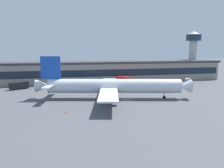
% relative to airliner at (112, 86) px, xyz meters
% --- Properties ---
extents(ground_plane, '(600.00, 600.00, 0.00)m').
position_rel_airliner_xyz_m(ground_plane, '(4.43, -3.89, -4.82)').
color(ground_plane, '#4C4F54').
extents(terminal_building, '(144.78, 19.27, 11.57)m').
position_rel_airliner_xyz_m(terminal_building, '(4.43, 47.81, 0.99)').
color(terminal_building, gray).
rests_on(terminal_building, ground_plane).
extents(airliner, '(57.87, 49.96, 15.96)m').
position_rel_airliner_xyz_m(airliner, '(0.00, 0.00, 0.00)').
color(airliner, silver).
rests_on(airliner, ground_plane).
extents(control_tower, '(9.41, 9.41, 29.62)m').
position_rel_airliner_xyz_m(control_tower, '(66.10, 51.62, 13.77)').
color(control_tower, '#B7B7B2').
rests_on(control_tower, ground_plane).
extents(catering_truck, '(6.88, 6.97, 4.15)m').
position_rel_airliner_xyz_m(catering_truck, '(13.98, 32.67, -2.52)').
color(catering_truck, red).
rests_on(catering_truck, ground_plane).
extents(fuel_truck, '(8.67, 6.63, 3.35)m').
position_rel_airliner_xyz_m(fuel_truck, '(-37.46, 29.74, -2.93)').
color(fuel_truck, black).
rests_on(fuel_truck, ground_plane).
extents(crew_van, '(4.90, 5.47, 2.55)m').
position_rel_airliner_xyz_m(crew_van, '(49.31, 29.06, -3.36)').
color(crew_van, gray).
rests_on(crew_van, ground_plane).
extents(belt_loader, '(3.35, 6.68, 1.95)m').
position_rel_airliner_xyz_m(belt_loader, '(27.14, 31.51, -3.66)').
color(belt_loader, red).
rests_on(belt_loader, ground_plane).
extents(pushback_tractor, '(3.81, 5.33, 1.75)m').
position_rel_airliner_xyz_m(pushback_tractor, '(36.64, 27.59, -3.77)').
color(pushback_tractor, black).
rests_on(pushback_tractor, ground_plane).
extents(traffic_cone_0, '(0.57, 0.57, 0.71)m').
position_rel_airliner_xyz_m(traffic_cone_0, '(-17.93, -17.04, -4.46)').
color(traffic_cone_0, '#F2590C').
rests_on(traffic_cone_0, ground_plane).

